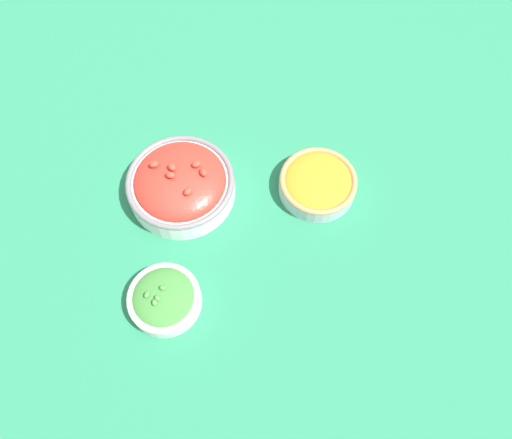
# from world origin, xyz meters

# --- Properties ---
(ground_plane) EXTENTS (3.00, 3.00, 0.00)m
(ground_plane) POSITION_xyz_m (0.00, 0.00, 0.00)
(ground_plane) COLOR #23704C
(bowl_carrots) EXTENTS (0.15, 0.15, 0.04)m
(bowl_carrots) POSITION_xyz_m (0.13, 0.07, 0.02)
(bowl_carrots) COLOR #B2C1CC
(bowl_carrots) RESTS_ON ground_plane
(bowl_cherry_tomatoes) EXTENTS (0.21, 0.21, 0.09)m
(bowl_cherry_tomatoes) POSITION_xyz_m (-0.14, 0.08, 0.03)
(bowl_cherry_tomatoes) COLOR white
(bowl_cherry_tomatoes) RESTS_ON ground_plane
(bowl_broccoli) EXTENTS (0.13, 0.13, 0.06)m
(bowl_broccoli) POSITION_xyz_m (-0.17, -0.14, 0.02)
(bowl_broccoli) COLOR white
(bowl_broccoli) RESTS_ON ground_plane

